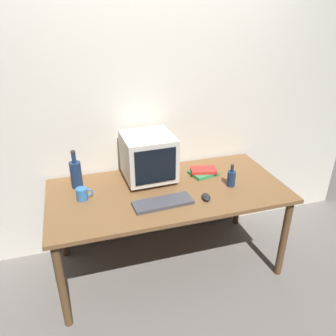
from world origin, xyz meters
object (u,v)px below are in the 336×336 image
Objects in this scene: book_stack at (204,172)px; keyboard at (163,203)px; bottle_short at (231,178)px; computer_mouse at (206,197)px; bottle_tall at (76,173)px; crt_monitor at (148,157)px; mug at (82,194)px.

keyboard is at bearing -142.68° from book_stack.
computer_mouse is at bearing -153.53° from bottle_short.
keyboard is 0.59m from bottle_short.
computer_mouse is at bearing -8.21° from keyboard.
bottle_tall is at bearing 139.09° from keyboard.
crt_monitor is at bearing 87.03° from keyboard.
keyboard is at bearing -174.66° from computer_mouse.
crt_monitor is 0.57m from mug.
keyboard is 4.20× the size of computer_mouse.
book_stack is at bearing 6.52° from mug.
computer_mouse is 0.55× the size of bottle_short.
mug reaches higher than computer_mouse.
crt_monitor is 0.55m from computer_mouse.
computer_mouse is 0.32× the size of bottle_tall.
bottle_short reaches higher than mug.
crt_monitor reaches higher than mug.
mug is (-0.53, -0.16, -0.15)m from crt_monitor.
mug is at bearing 173.36° from computer_mouse.
mug is (-0.85, 0.26, 0.03)m from computer_mouse.
mug reaches higher than book_stack.
book_stack is at bearing 80.42° from computer_mouse.
bottle_short reaches higher than computer_mouse.
bottle_short is at bearing 6.73° from keyboard.
crt_monitor is 1.30× the size of bottle_tall.
book_stack is 0.99m from mug.
bottle_tall is at bearing 176.36° from crt_monitor.
bottle_tall is (-0.87, 0.45, 0.10)m from computer_mouse.
bottle_short reaches higher than book_stack.
crt_monitor reaches higher than bottle_short.
computer_mouse is 0.41× the size of book_stack.
keyboard is at bearing -169.83° from bottle_short.
computer_mouse is at bearing -52.77° from crt_monitor.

